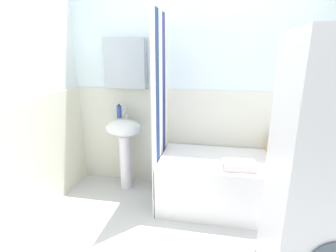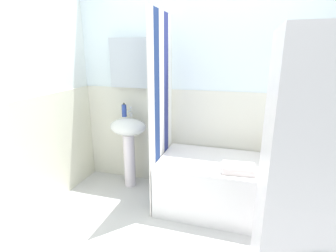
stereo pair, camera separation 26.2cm
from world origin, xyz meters
The scene contains 12 objects.
wall_back_tiled centered at (-0.05, 1.26, 1.14)m, with size 3.60×0.18×2.40m.
wall_left_tiled centered at (-1.57, 0.34, 1.12)m, with size 0.07×1.81×2.40m.
sink centered at (-0.89, 1.03, 0.63)m, with size 0.44×0.34×0.86m.
faucet centered at (-0.89, 1.11, 0.92)m, with size 0.03×0.12×0.12m.
soap_dispenser centered at (-0.97, 1.11, 0.94)m, with size 0.06×0.06×0.17m.
bathtub centered at (0.35, 0.85, 0.27)m, with size 1.49×0.75×0.54m, color white.
shower_curtain centered at (-0.41, 0.85, 1.00)m, with size 0.01×0.75×2.00m.
shampoo_bottle centered at (0.99, 1.13, 0.65)m, with size 0.06×0.06×0.22m.
lotion_bottle centered at (0.89, 1.15, 0.61)m, with size 0.07×0.07×0.14m.
body_wash_bottle centered at (0.76, 1.12, 0.65)m, with size 0.06×0.06×0.22m.
towel_folded centered at (0.40, 0.64, 0.58)m, with size 0.29×0.20×0.07m, color silver.
washer_dryer_stack centered at (0.87, -0.09, 0.87)m, with size 0.63×0.64×1.74m.
Camera 1 is at (0.15, -1.71, 1.62)m, focal length 27.57 mm.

